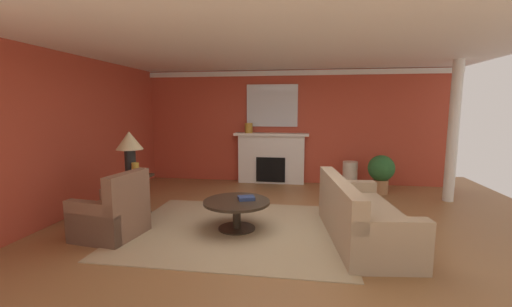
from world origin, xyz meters
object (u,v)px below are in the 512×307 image
table_lamp (130,145)px  potted_plant (381,171)px  sofa (360,219)px  mantel_mirror (272,106)px  fireplace (271,159)px  armchair_near_window (112,216)px  vase_tall_corner (350,175)px  side_table (132,193)px  coffee_table (237,208)px  vase_mantel_left (249,128)px  vase_on_side_table (135,170)px

table_lamp → potted_plant: (4.50, 2.24, -0.73)m
sofa → mantel_mirror: bearing=114.9°
fireplace → mantel_mirror: size_ratio=1.45×
table_lamp → armchair_near_window: bearing=-78.2°
fireplace → vase_tall_corner: bearing=-9.2°
sofa → armchair_near_window: armchair_near_window is taller
mantel_mirror → armchair_near_window: 4.60m
sofa → side_table: size_ratio=3.13×
sofa → table_lamp: (-3.66, 0.44, 0.93)m
potted_plant → armchair_near_window: bearing=-144.2°
potted_plant → fireplace: bearing=165.0°
fireplace → potted_plant: size_ratio=2.16×
armchair_near_window → coffee_table: size_ratio=0.95×
mantel_mirror → sofa: size_ratio=0.57×
vase_mantel_left → vase_tall_corner: vase_mantel_left is taller
armchair_near_window → vase_on_side_table: (-0.03, 0.76, 0.52)m
sofa → vase_mantel_left: size_ratio=9.25×
coffee_table → table_lamp: bearing=169.8°
table_lamp → mantel_mirror: bearing=55.7°
sofa → vase_tall_corner: (0.24, 3.04, 0.01)m
fireplace → coffee_table: size_ratio=1.80×
vase_tall_corner → armchair_near_window: bearing=-136.9°
mantel_mirror → vase_on_side_table: bearing=-121.3°
mantel_mirror → table_lamp: bearing=-124.3°
fireplace → vase_tall_corner: 1.89m
table_lamp → vase_on_side_table: (0.15, -0.12, -0.40)m
sofa → vase_on_side_table: size_ratio=8.81×
mantel_mirror → vase_mantel_left: (-0.55, -0.17, -0.54)m
side_table → vase_mantel_left: (1.50, 2.84, 0.95)m
side_table → mantel_mirror: bearing=55.7°
coffee_table → mantel_mirror: bearing=87.0°
coffee_table → table_lamp: size_ratio=1.33×
side_table → fireplace: bearing=54.6°
sofa → potted_plant: size_ratio=2.64×
mantel_mirror → side_table: (-2.05, -3.01, -1.49)m
table_lamp → vase_on_side_table: size_ratio=3.01×
coffee_table → side_table: (-1.88, 0.34, 0.06)m
side_table → vase_tall_corner: 4.68m
sofa → table_lamp: 3.80m
coffee_table → potted_plant: size_ratio=1.20×
coffee_table → side_table: side_table is taller
sofa → coffee_table: (-1.78, 0.10, 0.04)m
mantel_mirror → table_lamp: mantel_mirror is taller
table_lamp → vase_mantel_left: vase_mantel_left is taller
mantel_mirror → table_lamp: size_ratio=1.65×
armchair_near_window → vase_tall_corner: (3.71, 3.47, 0.01)m
side_table → table_lamp: bearing=0.0°
coffee_table → vase_mantel_left: vase_mantel_left is taller
vase_mantel_left → vase_tall_corner: size_ratio=0.38×
fireplace → table_lamp: (-2.05, -2.89, 0.64)m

